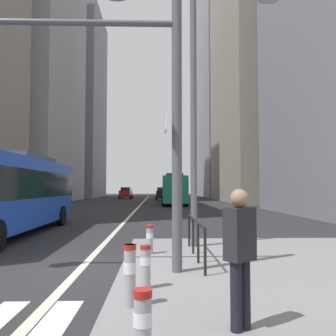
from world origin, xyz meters
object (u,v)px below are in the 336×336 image
at_px(car_oncoming_mid, 126,193).
at_px(car_receding_near, 162,194).
at_px(traffic_signal_gantry, 92,89).
at_px(bollard_front, 143,324).
at_px(bollard_right, 146,264).
at_px(city_bus_blue_oncoming, 8,190).
at_px(city_bus_red_receding, 174,188).
at_px(bollard_left, 130,272).
at_px(bollard_back, 150,238).
at_px(pedestrian_waiting, 240,250).
at_px(street_lamp_post, 193,80).

xyz_separation_m(car_oncoming_mid, car_receding_near, (6.04, -6.99, -0.00)).
distance_m(traffic_signal_gantry, bollard_front, 5.49).
bearing_deg(bollard_right, city_bus_blue_oncoming, 125.42).
relative_size(city_bus_red_receding, bollard_left, 11.82).
bearing_deg(bollard_back, car_oncoming_mid, 95.67).
height_order(bollard_front, pedestrian_waiting, pedestrian_waiting).
xyz_separation_m(city_bus_blue_oncoming, street_lamp_post, (7.16, -3.69, 3.45)).
relative_size(city_bus_blue_oncoming, pedestrian_waiting, 6.84).
xyz_separation_m(car_oncoming_mid, bollard_back, (5.07, -51.08, -0.41)).
relative_size(bollard_front, bollard_right, 1.00).
bearing_deg(bollard_front, car_receding_near, 88.95).
xyz_separation_m(car_receding_near, bollard_right, (-0.98, -47.42, -0.41)).
bearing_deg(car_receding_near, city_bus_blue_oncoming, -99.84).
xyz_separation_m(city_bus_blue_oncoming, traffic_signal_gantry, (4.61, -6.98, 2.25)).
distance_m(city_bus_red_receding, pedestrian_waiting, 35.60).
xyz_separation_m(street_lamp_post, bollard_back, (-1.33, -1.17, -4.70)).
bearing_deg(bollard_left, city_bus_blue_oncoming, 121.50).
distance_m(traffic_signal_gantry, street_lamp_post, 4.32).
distance_m(car_oncoming_mid, car_receding_near, 9.24).
relative_size(car_receding_near, bollard_right, 5.36).
xyz_separation_m(city_bus_red_receding, bollard_front, (-2.02, -36.50, -1.25)).
relative_size(bollard_right, pedestrian_waiting, 0.43).
xyz_separation_m(city_bus_blue_oncoming, car_oncoming_mid, (0.76, 46.22, -0.85)).
bearing_deg(city_bus_red_receding, pedestrian_waiting, -91.31).
xyz_separation_m(car_receding_near, street_lamp_post, (0.35, -42.92, 4.29)).
relative_size(car_oncoming_mid, bollard_back, 5.87).
xyz_separation_m(traffic_signal_gantry, bollard_back, (1.22, 2.12, -3.50)).
xyz_separation_m(car_oncoming_mid, bollard_left, (4.85, -55.38, -0.32)).
bearing_deg(bollard_left, traffic_signal_gantry, 114.61).
relative_size(street_lamp_post, bollard_left, 8.60).
distance_m(bollard_front, bollard_left, 1.87).
height_order(traffic_signal_gantry, street_lamp_post, street_lamp_post).
height_order(street_lamp_post, pedestrian_waiting, street_lamp_post).
bearing_deg(street_lamp_post, car_oncoming_mid, 97.30).
distance_m(city_bus_blue_oncoming, bollard_left, 10.81).
distance_m(car_receding_near, bollard_right, 47.43).
height_order(traffic_signal_gantry, bollard_back, traffic_signal_gantry).
relative_size(street_lamp_post, pedestrian_waiting, 4.50).
relative_size(traffic_signal_gantry, bollard_back, 7.76).
bearing_deg(pedestrian_waiting, car_receding_near, 90.33).
bearing_deg(city_bus_blue_oncoming, bollard_front, -61.89).
bearing_deg(city_bus_red_receding, traffic_signal_gantry, -95.78).
distance_m(street_lamp_post, pedestrian_waiting, 7.62).
height_order(city_bus_blue_oncoming, bollard_left, city_bus_blue_oncoming).
bearing_deg(bollard_back, city_bus_red_receding, 86.09).
distance_m(car_receding_near, bollard_left, 48.40).
height_order(car_oncoming_mid, bollard_right, car_oncoming_mid).
xyz_separation_m(car_receding_near, bollard_front, (-0.92, -50.24, -0.41)).
relative_size(city_bus_red_receding, bollard_right, 14.27).
distance_m(city_bus_blue_oncoming, car_oncoming_mid, 46.23).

